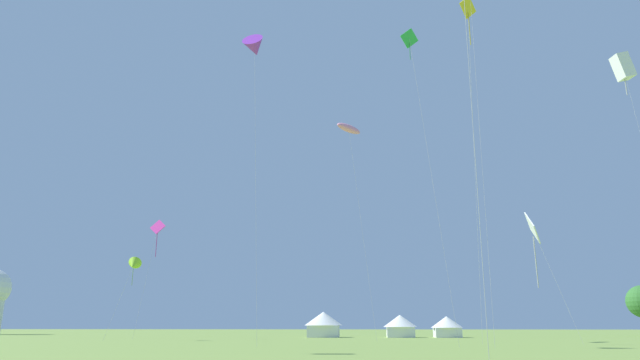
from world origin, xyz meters
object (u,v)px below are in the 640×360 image
kite_green_diamond (411,48)px  kite_white_diamond (533,231)px  festival_tent_left (324,323)px  kite_yellow_diamond (468,14)px  kite_white_box (623,67)px  festival_tent_right (400,325)px  kite_pink_parafoil (349,129)px  kite_magenta_diamond (157,229)px  festival_tent_center (447,326)px  kite_lime_delta (134,265)px  kite_purple_delta (255,47)px

kite_green_diamond → kite_white_diamond: kite_green_diamond is taller
kite_white_diamond → kite_green_diamond: bearing=-156.3°
festival_tent_left → kite_yellow_diamond: bearing=-56.0°
kite_white_box → festival_tent_right: size_ratio=6.39×
kite_pink_parafoil → kite_yellow_diamond: bearing=-30.0°
kite_magenta_diamond → festival_tent_center: (34.52, 10.07, -11.01)m
kite_white_box → festival_tent_center: 35.82m
kite_magenta_diamond → kite_green_diamond: kite_green_diamond is taller
kite_yellow_diamond → kite_white_box: size_ratio=1.20×
kite_pink_parafoil → festival_tent_center: size_ratio=5.66×
kite_magenta_diamond → kite_lime_delta: bearing=-88.6°
kite_green_diamond → festival_tent_right: size_ratio=6.18×
kite_white_box → kite_green_diamond: kite_white_box is taller
kite_yellow_diamond → festival_tent_left: bearing=124.0°
kite_green_diamond → kite_white_diamond: 18.85m
kite_white_box → kite_purple_delta: bearing=-166.1°
kite_purple_delta → kite_lime_delta: bearing=138.1°
kite_magenta_diamond → kite_purple_delta: 27.84m
kite_white_box → kite_magenta_diamond: bearing=167.5°
kite_white_diamond → festival_tent_center: size_ratio=2.74×
kite_lime_delta → festival_tent_left: (18.79, 16.21, -5.86)m
kite_purple_delta → kite_green_diamond: bearing=2.9°
kite_yellow_diamond → kite_white_box: 16.00m
kite_lime_delta → festival_tent_center: 38.50m
kite_pink_parafoil → festival_tent_left: 26.58m
festival_tent_center → festival_tent_left: bearing=180.0°
kite_white_box → festival_tent_center: kite_white_box is taller
kite_yellow_diamond → kite_white_diamond: 21.95m
kite_green_diamond → kite_white_diamond: (9.98, 4.39, -15.38)m
kite_purple_delta → festival_tent_right: size_ratio=6.10×
kite_purple_delta → kite_lime_delta: kite_purple_delta is taller
kite_magenta_diamond → kite_lime_delta: kite_magenta_diamond is taller
kite_pink_parafoil → kite_white_diamond: kite_pink_parafoil is taller
kite_pink_parafoil → festival_tent_left: (-4.06, 16.88, -20.13)m
kite_yellow_diamond → kite_lime_delta: size_ratio=3.85×
kite_white_diamond → festival_tent_right: kite_white_diamond is taller
kite_yellow_diamond → festival_tent_right: 38.29m
kite_green_diamond → festival_tent_right: (-0.08, 29.06, -23.10)m
kite_yellow_diamond → festival_tent_center: bearing=91.1°
kite_lime_delta → kite_white_diamond: 39.55m
kite_green_diamond → kite_purple_delta: bearing=-177.1°
kite_white_box → kite_green_diamond: size_ratio=1.03×
kite_green_diamond → festival_tent_left: 38.27m
kite_pink_parafoil → festival_tent_right: (5.70, 16.88, -20.35)m
kite_lime_delta → kite_yellow_diamond: bearing=-12.3°
kite_purple_delta → festival_tent_center: 42.50m
kite_pink_parafoil → festival_tent_left: kite_pink_parafoil is taller
kite_green_diamond → festival_tent_center: 37.63m
kite_yellow_diamond → kite_lime_delta: kite_yellow_diamond is taller
kite_magenta_diamond → festival_tent_right: 32.30m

